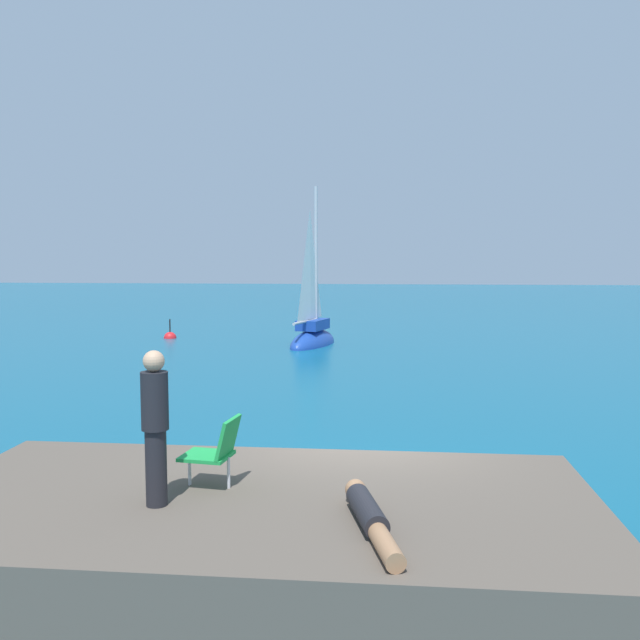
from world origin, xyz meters
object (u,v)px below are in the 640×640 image
at_px(sailboat_near, 313,336).
at_px(person_standing, 155,423).
at_px(person_sunbather, 370,516).
at_px(beach_chair, 216,449).
at_px(marker_buoy, 170,338).

bearing_deg(sailboat_near, person_standing, -162.78).
distance_m(person_sunbather, beach_chair, 2.02).
relative_size(sailboat_near, person_standing, 4.39).
height_order(person_standing, beach_chair, person_standing).
bearing_deg(marker_buoy, person_standing, -72.32).
distance_m(sailboat_near, person_standing, 21.07).
xyz_separation_m(person_sunbather, beach_chair, (-1.74, 0.99, 0.33)).
distance_m(person_standing, marker_buoy, 23.99).
distance_m(person_standing, beach_chair, 0.88).
xyz_separation_m(person_sunbather, person_standing, (-2.21, 0.39, 0.75)).
height_order(person_sunbather, person_standing, person_standing).
relative_size(person_sunbather, marker_buoy, 1.53).
relative_size(person_sunbather, person_standing, 1.07).
relative_size(sailboat_near, beach_chair, 8.91).
height_order(person_standing, marker_buoy, person_standing).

